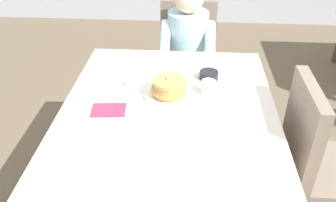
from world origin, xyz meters
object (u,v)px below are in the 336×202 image
(cup_coffee, at_px, (209,88))
(breakfast_stack, at_px, (169,87))
(chair_diner, at_px, (187,53))
(diner_person, at_px, (187,45))
(plate_breakfast, at_px, (169,95))
(dining_table_main, at_px, (168,130))
(knife_right_of_plate, at_px, (205,99))
(spoon_near_edge, at_px, (163,127))
(fork_left_of_plate, at_px, (134,96))
(chair_right_side, at_px, (316,155))
(syrup_pitcher, at_px, (129,81))
(bowl_butter, at_px, (209,75))

(cup_coffee, bearing_deg, breakfast_stack, -170.55)
(chair_diner, distance_m, diner_person, 0.21)
(plate_breakfast, distance_m, breakfast_stack, 0.05)
(cup_coffee, bearing_deg, diner_person, 99.26)
(plate_breakfast, bearing_deg, dining_table_main, -88.99)
(breakfast_stack, relative_size, knife_right_of_plate, 0.96)
(spoon_near_edge, bearing_deg, dining_table_main, 86.50)
(knife_right_of_plate, bearing_deg, fork_left_of_plate, 95.90)
(dining_table_main, relative_size, chair_right_side, 1.64)
(syrup_pitcher, height_order, fork_left_of_plate, syrup_pitcher)
(chair_diner, bearing_deg, knife_right_of_plate, 96.27)
(fork_left_of_plate, xyz_separation_m, spoon_near_edge, (0.18, -0.26, 0.00))
(cup_coffee, xyz_separation_m, syrup_pitcher, (-0.44, 0.06, -0.01))
(chair_diner, xyz_separation_m, bowl_butter, (0.14, -0.78, 0.23))
(dining_table_main, height_order, fork_left_of_plate, fork_left_of_plate)
(chair_right_side, relative_size, bowl_butter, 8.45)
(diner_person, xyz_separation_m, breakfast_stack, (-0.08, -0.84, 0.13))
(chair_diner, relative_size, knife_right_of_plate, 4.65)
(breakfast_stack, bearing_deg, spoon_near_edge, -92.72)
(cup_coffee, distance_m, spoon_near_edge, 0.38)
(dining_table_main, distance_m, diner_person, 1.02)
(chair_right_side, bearing_deg, syrup_pitcher, -104.77)
(breakfast_stack, xyz_separation_m, knife_right_of_plate, (0.19, -0.01, -0.06))
(dining_table_main, distance_m, cup_coffee, 0.32)
(diner_person, distance_m, bowl_butter, 0.65)
(dining_table_main, height_order, bowl_butter, bowl_butter)
(breakfast_stack, relative_size, spoon_near_edge, 1.28)
(breakfast_stack, height_order, cup_coffee, breakfast_stack)
(breakfast_stack, distance_m, bowl_butter, 0.31)
(chair_diner, bearing_deg, breakfast_stack, 85.44)
(bowl_butter, bearing_deg, plate_breakfast, -135.98)
(cup_coffee, xyz_separation_m, fork_left_of_plate, (-0.40, -0.05, -0.04))
(dining_table_main, height_order, knife_right_of_plate, knife_right_of_plate)
(spoon_near_edge, bearing_deg, chair_diner, 91.74)
(fork_left_of_plate, bearing_deg, bowl_butter, -62.60)
(chair_right_side, distance_m, knife_right_of_plate, 0.64)
(chair_diner, bearing_deg, diner_person, 90.00)
(bowl_butter, distance_m, spoon_near_edge, 0.54)
(spoon_near_edge, bearing_deg, knife_right_of_plate, 57.89)
(cup_coffee, xyz_separation_m, spoon_near_edge, (-0.22, -0.31, -0.04))
(cup_coffee, bearing_deg, knife_right_of_plate, -112.29)
(diner_person, distance_m, syrup_pitcher, 0.82)
(diner_person, distance_m, plate_breakfast, 0.84)
(breakfast_stack, xyz_separation_m, syrup_pitcher, (-0.23, 0.09, -0.02))
(dining_table_main, bearing_deg, chair_diner, 86.29)
(dining_table_main, bearing_deg, knife_right_of_plate, 40.61)
(breakfast_stack, relative_size, bowl_butter, 1.74)
(diner_person, height_order, chair_right_side, diner_person)
(diner_person, xyz_separation_m, plate_breakfast, (-0.08, -0.83, 0.08))
(bowl_butter, height_order, knife_right_of_plate, bowl_butter)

